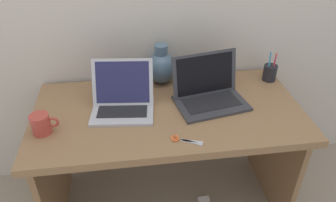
{
  "coord_description": "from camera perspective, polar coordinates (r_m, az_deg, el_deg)",
  "views": [
    {
      "loc": [
        -0.18,
        -1.32,
        1.65
      ],
      "look_at": [
        0.0,
        0.0,
        0.75
      ],
      "focal_mm": 34.6,
      "sensor_mm": 36.0,
      "label": 1
    }
  ],
  "objects": [
    {
      "name": "laptop_right",
      "position": [
        1.68,
        7.08,
        2.0
      ],
      "size": [
        0.39,
        0.31,
        0.24
      ],
      "color": "#333338",
      "rests_on": "desk"
    },
    {
      "name": "coffee_mug",
      "position": [
        1.57,
        -21.42,
        -3.79
      ],
      "size": [
        0.12,
        0.09,
        0.1
      ],
      "color": "#B23D33",
      "rests_on": "desk"
    },
    {
      "name": "ground_plane",
      "position": [
        2.12,
        0.0,
        -17.12
      ],
      "size": [
        6.0,
        6.0,
        0.0
      ],
      "primitive_type": "plane",
      "color": "gray"
    },
    {
      "name": "scissors",
      "position": [
        1.45,
        2.25,
        -6.81
      ],
      "size": [
        0.14,
        0.09,
        0.01
      ],
      "color": "#B7B7BC",
      "rests_on": "desk"
    },
    {
      "name": "power_brick",
      "position": [
        2.11,
        6.41,
        -17.28
      ],
      "size": [
        0.07,
        0.07,
        0.03
      ],
      "primitive_type": "cube",
      "color": "white",
      "rests_on": "ground"
    },
    {
      "name": "laptop_left",
      "position": [
        1.63,
        -7.97,
        0.66
      ],
      "size": [
        0.33,
        0.29,
        0.23
      ],
      "color": "#B2B2B7",
      "rests_on": "desk"
    },
    {
      "name": "desk",
      "position": [
        1.73,
        0.0,
        -5.64
      ],
      "size": [
        1.35,
        0.68,
        0.7
      ],
      "color": "olive",
      "rests_on": "ground"
    },
    {
      "name": "pen_cup",
      "position": [
        1.95,
        17.51,
        4.84
      ],
      "size": [
        0.08,
        0.08,
        0.18
      ],
      "color": "black",
      "rests_on": "desk"
    },
    {
      "name": "green_vase",
      "position": [
        1.82,
        -1.2,
        6.1
      ],
      "size": [
        0.17,
        0.17,
        0.23
      ],
      "color": "slate",
      "rests_on": "desk"
    }
  ]
}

